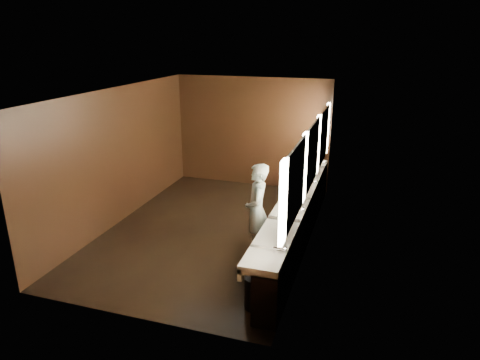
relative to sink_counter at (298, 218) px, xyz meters
The scene contains 10 objects.
floor 1.86m from the sink_counter, behind, with size 6.00×6.00×0.00m, color black.
ceiling 2.92m from the sink_counter, behind, with size 4.00×6.00×0.02m, color #2D2D2B.
wall_back 3.61m from the sink_counter, 120.87° to the left, with size 4.00×0.02×2.80m, color black.
wall_front 3.61m from the sink_counter, 120.87° to the right, with size 4.00×0.02×2.80m, color black.
wall_left 3.90m from the sink_counter, behind, with size 0.02×6.00×2.80m, color black.
wall_right 0.93m from the sink_counter, ahead, with size 0.02×6.00×2.80m, color black.
sink_counter is the anchor object (origin of this frame).
mirror_band 1.27m from the sink_counter, ahead, with size 0.06×5.03×1.15m.
person 1.01m from the sink_counter, 131.67° to the right, with size 0.62×0.41×1.71m, color #98DAE2.
trash_bin 2.27m from the sink_counter, 95.56° to the right, with size 0.32×0.32×0.50m, color black.
Camera 1 is at (2.98, -7.40, 3.80)m, focal length 32.00 mm.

